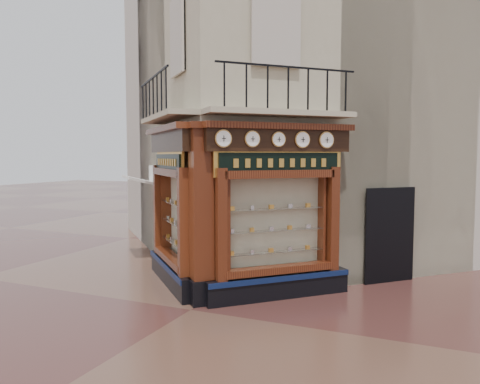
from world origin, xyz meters
The scene contains 16 objects.
ground centered at (0.00, 0.00, 0.00)m, with size 80.00×80.00×0.00m, color #4A2622.
main_building centered at (0.00, 6.16, 6.00)m, with size 8.00×8.00×12.00m, color #BAAE91.
neighbour_left centered at (-2.47, 8.63, 5.50)m, with size 8.00×8.00×11.00m, color #C0B3A7.
neighbour_right centered at (2.47, 8.63, 5.50)m, with size 8.00×8.00×11.00m, color #C0B3A7.
shopfront_left centered at (-1.41, 1.57, 1.98)m, with size 2.86×2.86×3.98m.
shopfront_right centered at (1.41, 1.57, 1.98)m, with size 2.86×2.86×3.98m.
corner_pilaster centered at (0.00, 0.50, 1.95)m, with size 0.85×0.85×3.98m.
balcony centered at (0.00, 1.49, 4.22)m, with size 5.94×2.97×1.03m.
clock_a centered at (0.56, 0.46, 3.62)m, with size 0.30×0.30×0.38m.
clock_b centered at (1.03, 0.92, 3.62)m, with size 0.29×0.29×0.36m.
clock_c centered at (1.47, 1.37, 3.62)m, with size 0.27×0.27×0.34m.
clock_d centered at (1.89, 1.79, 3.62)m, with size 0.30×0.30×0.38m.
clock_e centered at (2.33, 2.23, 3.62)m, with size 0.31×0.31×0.39m.
awning centered at (-3.83, 3.62, 0.00)m, with size 1.62×0.97×0.08m, color white, non-canonical shape.
signboard_left centered at (-1.46, 1.51, 3.10)m, with size 1.98×1.98×0.53m.
signboard_right centered at (1.46, 1.51, 3.10)m, with size 2.27×2.27×0.61m.
Camera 1 is at (4.84, -8.44, 3.26)m, focal length 35.00 mm.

